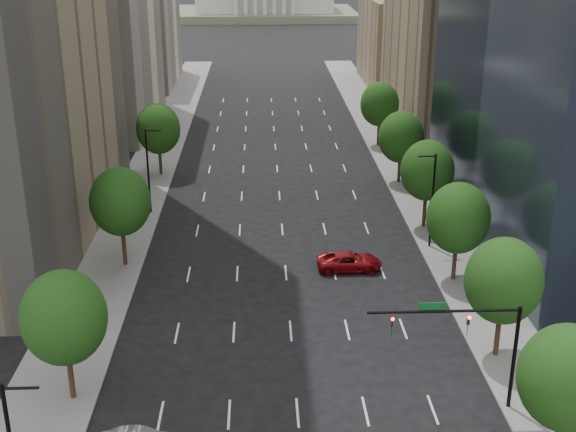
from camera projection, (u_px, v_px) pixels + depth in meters
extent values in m
cube|color=slate|center=(124.00, 231.00, 73.16)|extent=(6.00, 200.00, 0.15)
cube|color=slate|center=(438.00, 226.00, 74.28)|extent=(6.00, 200.00, 0.15)
cube|color=beige|center=(97.00, 5.00, 106.73)|extent=(14.00, 30.00, 35.00)
cube|color=beige|center=(136.00, 36.00, 140.56)|extent=(14.00, 26.00, 18.00)
cube|color=#8C7759|center=(449.00, 24.00, 106.62)|extent=(14.00, 30.00, 30.00)
cube|color=#8C7759|center=(404.00, 42.00, 139.91)|extent=(14.00, 26.00, 16.00)
ellipsoid|color=#10350E|center=(567.00, 378.00, 39.65)|extent=(5.20, 5.20, 5.98)
cylinder|color=#382316|center=(498.00, 330.00, 51.13)|extent=(0.36, 0.36, 4.00)
ellipsoid|color=#10350E|center=(504.00, 281.00, 49.79)|extent=(5.20, 5.20, 5.98)
cylinder|color=#382316|center=(455.00, 259.00, 62.35)|extent=(0.36, 0.36, 3.90)
ellipsoid|color=#10350E|center=(458.00, 218.00, 61.04)|extent=(5.20, 5.20, 5.98)
cylinder|color=#382316|center=(425.00, 208.00, 73.52)|extent=(0.36, 0.36, 4.10)
ellipsoid|color=#10350E|center=(427.00, 170.00, 72.14)|extent=(5.20, 5.20, 5.98)
cylinder|color=#382316|center=(399.00, 167.00, 86.64)|extent=(0.36, 0.36, 3.80)
ellipsoid|color=#10350E|center=(401.00, 137.00, 85.36)|extent=(5.20, 5.20, 5.98)
cylinder|color=#382316|center=(378.00, 131.00, 101.53)|extent=(0.36, 0.36, 4.00)
ellipsoid|color=#10350E|center=(380.00, 104.00, 100.19)|extent=(5.20, 5.20, 5.98)
cylinder|color=#382316|center=(70.00, 371.00, 46.40)|extent=(0.36, 0.36, 4.00)
ellipsoid|color=#10350E|center=(64.00, 318.00, 45.05)|extent=(5.20, 5.20, 5.98)
cylinder|color=#382316|center=(124.00, 244.00, 65.04)|extent=(0.36, 0.36, 4.15)
ellipsoid|color=#10350E|center=(120.00, 202.00, 63.64)|extent=(5.20, 5.20, 5.98)
cylinder|color=#382316|center=(160.00, 159.00, 89.34)|extent=(0.36, 0.36, 3.95)
ellipsoid|color=#10350E|center=(158.00, 129.00, 88.01)|extent=(5.20, 5.20, 5.98)
cylinder|color=black|center=(432.00, 202.00, 67.96)|extent=(0.20, 0.20, 9.00)
cylinder|color=black|center=(427.00, 156.00, 66.39)|extent=(1.60, 0.14, 0.14)
cylinder|color=black|center=(20.00, 388.00, 32.81)|extent=(1.60, 0.14, 0.14)
cylinder|color=black|center=(148.00, 172.00, 76.32)|extent=(0.20, 0.20, 9.00)
cylinder|color=black|center=(153.00, 131.00, 74.81)|extent=(1.60, 0.14, 0.14)
cylinder|color=black|center=(514.00, 359.00, 44.96)|extent=(0.24, 0.24, 7.00)
cylinder|color=black|center=(444.00, 311.00, 43.62)|extent=(9.00, 0.18, 0.18)
imported|color=black|center=(468.00, 319.00, 43.87)|extent=(0.18, 0.22, 1.10)
imported|color=black|center=(392.00, 321.00, 43.71)|extent=(0.18, 0.22, 1.10)
sphere|color=#FF0C07|center=(470.00, 318.00, 43.63)|extent=(0.20, 0.20, 0.20)
sphere|color=#FF0C07|center=(393.00, 319.00, 43.47)|extent=(0.20, 0.20, 0.20)
cube|color=#0C591E|center=(432.00, 306.00, 43.47)|extent=(1.60, 0.06, 0.45)
cube|color=#596647|center=(264.00, 14.00, 250.63)|extent=(60.00, 40.00, 2.50)
ellipsoid|color=olive|center=(70.00, 19.00, 547.25)|extent=(380.00, 342.00, 190.00)
ellipsoid|color=olive|center=(312.00, 23.00, 594.17)|extent=(440.00, 396.00, 240.00)
ellipsoid|color=olive|center=(508.00, 9.00, 635.10)|extent=(360.00, 324.00, 200.00)
imported|color=maroon|center=(349.00, 261.00, 64.73)|extent=(5.66, 2.70, 1.56)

